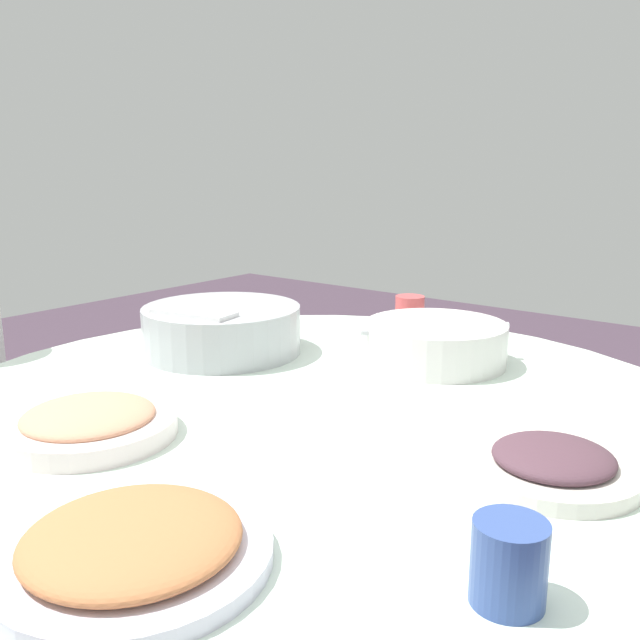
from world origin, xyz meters
TOP-DOWN VIEW (x-y plane):
  - round_dining_table at (0.00, 0.00)m, footprint 1.16×1.16m
  - rice_bowl at (-0.30, 0.11)m, footprint 0.29×0.29m
  - soup_bowl at (0.04, 0.29)m, footprint 0.24×0.24m
  - dish_eggplant at (0.36, -0.02)m, footprint 0.19×0.19m
  - dish_tofu_braise at (0.13, -0.41)m, footprint 0.24×0.24m
  - dish_shrimp at (-0.15, -0.27)m, footprint 0.22×0.22m
  - tea_cup_near at (0.41, -0.26)m, footprint 0.06×0.06m
  - tea_cup_far at (-0.13, 0.48)m, footprint 0.06×0.06m

SIDE VIEW (x-z plane):
  - round_dining_table at x=0.00m, z-range 0.26..0.98m
  - dish_eggplant at x=0.36m, z-range 0.72..0.76m
  - dish_tofu_braise at x=0.13m, z-range 0.72..0.76m
  - dish_shrimp at x=-0.15m, z-range 0.72..0.76m
  - soup_bowl at x=0.04m, z-range 0.72..0.79m
  - tea_cup_far at x=-0.13m, z-range 0.72..0.79m
  - tea_cup_near at x=0.41m, z-range 0.72..0.79m
  - rice_bowl at x=-0.30m, z-range 0.72..0.81m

